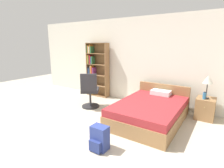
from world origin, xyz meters
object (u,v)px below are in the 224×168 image
at_px(bookshelf, 95,69).
at_px(nightstand, 205,108).
at_px(office_chair, 90,91).
at_px(backpack_blue, 99,139).
at_px(bed, 151,111).
at_px(table_lamp, 208,80).
at_px(water_bottle, 204,96).

distance_m(bookshelf, nightstand, 3.59).
distance_m(office_chair, backpack_blue, 2.10).
bearing_deg(bed, table_lamp, 38.14).
bearing_deg(water_bottle, office_chair, -162.47).
relative_size(bookshelf, nightstand, 3.50).
height_order(table_lamp, water_bottle, table_lamp).
xyz_separation_m(office_chair, table_lamp, (2.83, 1.00, 0.47)).
bearing_deg(nightstand, bookshelf, 178.09).
xyz_separation_m(bed, backpack_blue, (-0.30, -1.64, -0.04)).
relative_size(bed, backpack_blue, 4.69).
bearing_deg(bookshelf, water_bottle, -3.84).
xyz_separation_m(office_chair, backpack_blue, (1.47, -1.47, -0.29)).
bearing_deg(office_chair, water_bottle, 17.53).
bearing_deg(backpack_blue, bed, 79.72).
bearing_deg(bed, nightstand, 37.60).
xyz_separation_m(bed, office_chair, (-1.76, -0.17, 0.25)).
bearing_deg(water_bottle, table_lamp, 77.35).
height_order(bookshelf, office_chair, bookshelf).
distance_m(bookshelf, table_lamp, 3.51).
bearing_deg(bookshelf, table_lamp, -1.86).
distance_m(nightstand, water_bottle, 0.37).
bearing_deg(bed, office_chair, -174.57).
xyz_separation_m(bed, nightstand, (1.08, 0.83, 0.02)).
bearing_deg(bed, bookshelf, 158.76).
distance_m(office_chair, table_lamp, 3.04).
xyz_separation_m(bed, table_lamp, (1.07, 0.84, 0.72)).
distance_m(office_chair, nightstand, 3.02).
bearing_deg(nightstand, table_lamp, 169.45).
distance_m(table_lamp, water_bottle, 0.37).
bearing_deg(water_bottle, nightstand, 69.46).
bearing_deg(backpack_blue, bookshelf, 129.68).
distance_m(table_lamp, backpack_blue, 2.93).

